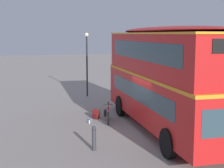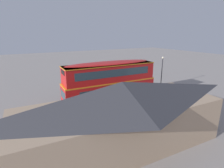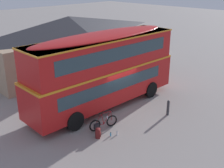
{
  "view_description": "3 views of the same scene",
  "coord_description": "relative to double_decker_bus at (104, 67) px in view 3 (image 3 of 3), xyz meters",
  "views": [
    {
      "loc": [
        13.67,
        -5.88,
        4.46
      ],
      "look_at": [
        -2.55,
        -1.37,
        1.95
      ],
      "focal_mm": 53.98,
      "sensor_mm": 36.0,
      "label": 1
    },
    {
      "loc": [
        8.94,
        17.74,
        7.84
      ],
      "look_at": [
        -0.91,
        -0.04,
        2.01
      ],
      "focal_mm": 28.7,
      "sensor_mm": 36.0,
      "label": 2
    },
    {
      "loc": [
        -11.84,
        -11.45,
        7.89
      ],
      "look_at": [
        -0.96,
        -0.81,
        2.04
      ],
      "focal_mm": 44.75,
      "sensor_mm": 36.0,
      "label": 3
    }
  ],
  "objects": [
    {
      "name": "backpack_on_ground",
      "position": [
        -2.97,
        -2.56,
        -2.37
      ],
      "size": [
        0.39,
        0.38,
        0.54
      ],
      "color": "maroon",
      "rests_on": "ground"
    },
    {
      "name": "pub_building",
      "position": [
        3.21,
        7.7,
        -0.21
      ],
      "size": [
        14.7,
        6.02,
        4.76
      ],
      "color": "tan",
      "rests_on": "ground"
    },
    {
      "name": "ground_plane",
      "position": [
        0.31,
        -0.51,
        -2.64
      ],
      "size": [
        120.0,
        120.0,
        0.0
      ],
      "primitive_type": "plane",
      "color": "gray"
    },
    {
      "name": "kerb_bollard",
      "position": [
        1.76,
        -3.71,
        -2.15
      ],
      "size": [
        0.16,
        0.16,
        0.97
      ],
      "color": "#333338",
      "rests_on": "ground"
    },
    {
      "name": "touring_bicycle",
      "position": [
        -2.2,
        -2.1,
        -2.27
      ],
      "size": [
        1.71,
        0.61,
        1.03
      ],
      "color": "black",
      "rests_on": "ground"
    },
    {
      "name": "water_bottle_clear_plastic",
      "position": [
        -2.09,
        -3.09,
        -2.54
      ],
      "size": [
        0.07,
        0.07,
        0.23
      ],
      "color": "silver",
      "rests_on": "ground"
    },
    {
      "name": "water_bottle_blue_sports",
      "position": [
        -2.42,
        -2.94,
        -2.54
      ],
      "size": [
        0.07,
        0.07,
        0.23
      ],
      "color": "#338CBF",
      "rests_on": "ground"
    },
    {
      "name": "double_decker_bus",
      "position": [
        0.0,
        0.0,
        0.0
      ],
      "size": [
        10.7,
        2.89,
        4.79
      ],
      "color": "black",
      "rests_on": "ground"
    }
  ]
}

